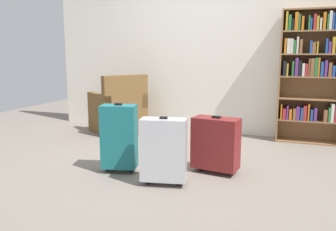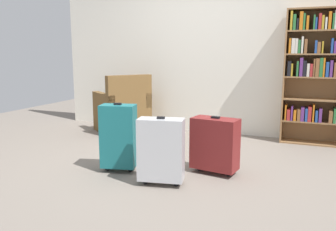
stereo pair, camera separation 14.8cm
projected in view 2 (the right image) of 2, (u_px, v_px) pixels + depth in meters
ground_plane at (165, 165)px, 3.84m from camera, size 8.84×8.84×0.00m
back_wall at (211, 48)px, 5.29m from camera, size 5.05×0.10×2.60m
bookshelf at (318, 71)px, 4.60m from camera, size 0.86×0.29×1.79m
armchair at (123, 112)px, 5.44m from camera, size 0.98×0.98×0.90m
mug at (156, 132)px, 5.26m from camera, size 0.12×0.08×0.10m
suitcase_silver at (161, 150)px, 3.22m from camera, size 0.45×0.27×0.65m
suitcase_teal at (119, 136)px, 3.60m from camera, size 0.39×0.28×0.72m
suitcase_dark_red at (215, 144)px, 3.55m from camera, size 0.50×0.30×0.59m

